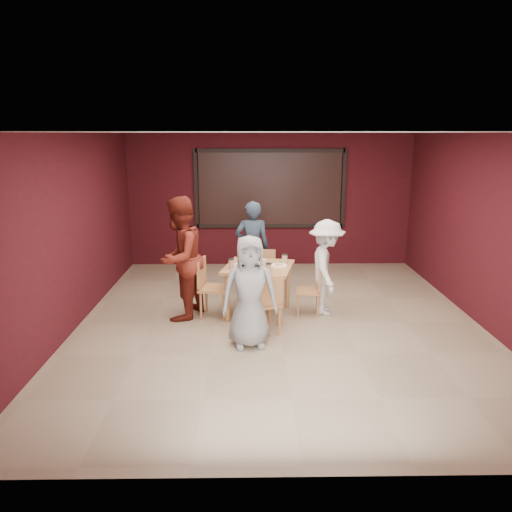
{
  "coord_description": "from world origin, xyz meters",
  "views": [
    {
      "loc": [
        -0.46,
        -7.09,
        2.79
      ],
      "look_at": [
        -0.34,
        0.36,
        0.95
      ],
      "focal_mm": 35.0,
      "sensor_mm": 36.0,
      "label": 1
    }
  ],
  "objects_px": {
    "chair_front": "(265,301)",
    "diner_front": "(249,292)",
    "chair_right": "(312,288)",
    "chair_back": "(263,272)",
    "dining_table": "(258,272)",
    "diner_right": "(326,267)",
    "chair_left": "(210,284)",
    "diner_left": "(180,258)",
    "diner_back": "(252,248)"
  },
  "relations": [
    {
      "from": "chair_left",
      "to": "chair_back",
      "type": "bearing_deg",
      "value": 43.27
    },
    {
      "from": "chair_front",
      "to": "chair_left",
      "type": "height_order",
      "value": "chair_left"
    },
    {
      "from": "chair_front",
      "to": "chair_right",
      "type": "distance_m",
      "value": 1.11
    },
    {
      "from": "dining_table",
      "to": "chair_left",
      "type": "bearing_deg",
      "value": -175.55
    },
    {
      "from": "diner_front",
      "to": "chair_left",
      "type": "bearing_deg",
      "value": 112.61
    },
    {
      "from": "dining_table",
      "to": "chair_front",
      "type": "relative_size",
      "value": 1.36
    },
    {
      "from": "chair_right",
      "to": "chair_back",
      "type": "bearing_deg",
      "value": 135.28
    },
    {
      "from": "chair_left",
      "to": "diner_back",
      "type": "relative_size",
      "value": 0.55
    },
    {
      "from": "chair_front",
      "to": "diner_back",
      "type": "bearing_deg",
      "value": 95.06
    },
    {
      "from": "dining_table",
      "to": "chair_front",
      "type": "distance_m",
      "value": 0.84
    },
    {
      "from": "dining_table",
      "to": "diner_right",
      "type": "height_order",
      "value": "diner_right"
    },
    {
      "from": "diner_front",
      "to": "diner_left",
      "type": "distance_m",
      "value": 1.52
    },
    {
      "from": "diner_front",
      "to": "diner_right",
      "type": "bearing_deg",
      "value": 39.65
    },
    {
      "from": "diner_front",
      "to": "diner_right",
      "type": "distance_m",
      "value": 1.73
    },
    {
      "from": "chair_right",
      "to": "diner_front",
      "type": "xyz_separation_m",
      "value": [
        -0.99,
        -1.18,
        0.32
      ]
    },
    {
      "from": "dining_table",
      "to": "chair_right",
      "type": "relative_size",
      "value": 1.54
    },
    {
      "from": "chair_right",
      "to": "chair_left",
      "type": "bearing_deg",
      "value": -178.01
    },
    {
      "from": "diner_back",
      "to": "diner_right",
      "type": "xyz_separation_m",
      "value": [
        1.15,
        -1.06,
        -0.08
      ]
    },
    {
      "from": "dining_table",
      "to": "chair_left",
      "type": "height_order",
      "value": "dining_table"
    },
    {
      "from": "dining_table",
      "to": "diner_back",
      "type": "xyz_separation_m",
      "value": [
        -0.09,
        1.12,
        0.13
      ]
    },
    {
      "from": "chair_back",
      "to": "chair_right",
      "type": "distance_m",
      "value": 1.06
    },
    {
      "from": "diner_left",
      "to": "chair_front",
      "type": "bearing_deg",
      "value": 82.84
    },
    {
      "from": "diner_back",
      "to": "diner_front",
      "type": "bearing_deg",
      "value": 86.32
    },
    {
      "from": "chair_front",
      "to": "chair_back",
      "type": "relative_size",
      "value": 1.03
    },
    {
      "from": "chair_front",
      "to": "diner_back",
      "type": "distance_m",
      "value": 1.96
    },
    {
      "from": "chair_front",
      "to": "diner_front",
      "type": "xyz_separation_m",
      "value": [
        -0.23,
        -0.37,
        0.26
      ]
    },
    {
      "from": "chair_front",
      "to": "diner_back",
      "type": "height_order",
      "value": "diner_back"
    },
    {
      "from": "chair_front",
      "to": "diner_front",
      "type": "bearing_deg",
      "value": -121.03
    },
    {
      "from": "chair_back",
      "to": "diner_back",
      "type": "height_order",
      "value": "diner_back"
    },
    {
      "from": "chair_back",
      "to": "chair_left",
      "type": "distance_m",
      "value": 1.17
    },
    {
      "from": "chair_back",
      "to": "diner_left",
      "type": "relative_size",
      "value": 0.45
    },
    {
      "from": "dining_table",
      "to": "diner_front",
      "type": "height_order",
      "value": "diner_front"
    },
    {
      "from": "dining_table",
      "to": "diner_left",
      "type": "xyz_separation_m",
      "value": [
        -1.2,
        -0.1,
        0.25
      ]
    },
    {
      "from": "dining_table",
      "to": "chair_right",
      "type": "bearing_deg",
      "value": -0.22
    },
    {
      "from": "chair_left",
      "to": "diner_left",
      "type": "height_order",
      "value": "diner_left"
    },
    {
      "from": "diner_front",
      "to": "diner_back",
      "type": "bearing_deg",
      "value": 82.5
    },
    {
      "from": "dining_table",
      "to": "chair_front",
      "type": "height_order",
      "value": "dining_table"
    },
    {
      "from": "chair_front",
      "to": "chair_left",
      "type": "bearing_deg",
      "value": 138.33
    },
    {
      "from": "chair_left",
      "to": "diner_back",
      "type": "bearing_deg",
      "value": 60.35
    },
    {
      "from": "chair_left",
      "to": "chair_right",
      "type": "bearing_deg",
      "value": 1.99
    },
    {
      "from": "chair_front",
      "to": "diner_left",
      "type": "relative_size",
      "value": 0.47
    },
    {
      "from": "chair_right",
      "to": "chair_front",
      "type": "bearing_deg",
      "value": -133.5
    },
    {
      "from": "diner_front",
      "to": "diner_left",
      "type": "bearing_deg",
      "value": 128.24
    },
    {
      "from": "diner_front",
      "to": "diner_left",
      "type": "height_order",
      "value": "diner_left"
    },
    {
      "from": "dining_table",
      "to": "diner_front",
      "type": "distance_m",
      "value": 1.19
    },
    {
      "from": "dining_table",
      "to": "diner_right",
      "type": "bearing_deg",
      "value": 3.02
    },
    {
      "from": "dining_table",
      "to": "chair_back",
      "type": "bearing_deg",
      "value": 82.84
    },
    {
      "from": "diner_left",
      "to": "diner_front",
      "type": "bearing_deg",
      "value": 66.05
    },
    {
      "from": "chair_front",
      "to": "chair_back",
      "type": "height_order",
      "value": "chair_front"
    },
    {
      "from": "chair_front",
      "to": "diner_front",
      "type": "relative_size",
      "value": 0.58
    }
  ]
}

